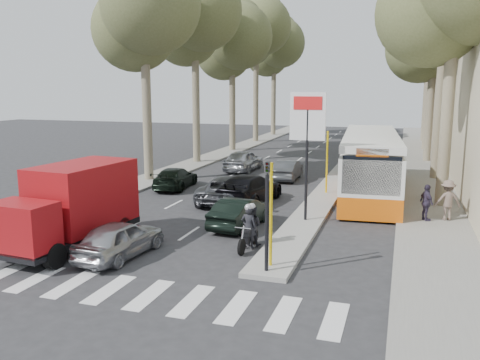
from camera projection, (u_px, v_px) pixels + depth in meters
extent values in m
plane|color=#28282B|center=(190.00, 251.00, 18.27)|extent=(120.00, 120.00, 0.00)
cube|color=gray|center=(423.00, 163.00, 39.05)|extent=(3.20, 70.00, 0.12)
cube|color=gray|center=(231.00, 150.00, 46.88)|extent=(2.40, 64.00, 0.12)
cube|color=gray|center=(326.00, 194.00, 27.56)|extent=(1.50, 26.00, 0.16)
cylinder|color=yellow|center=(271.00, 217.00, 16.03)|extent=(0.10, 0.10, 3.50)
cylinder|color=yellow|center=(306.00, 183.00, 21.65)|extent=(0.10, 0.10, 3.50)
cylinder|color=yellow|center=(327.00, 164.00, 27.26)|extent=(0.10, 0.10, 3.50)
cylinder|color=black|center=(307.00, 164.00, 21.49)|extent=(0.12, 0.12, 5.20)
cube|color=white|center=(308.00, 116.00, 21.13)|extent=(1.50, 0.10, 2.00)
cube|color=red|center=(308.00, 103.00, 20.98)|extent=(1.20, 0.02, 0.55)
cylinder|color=black|center=(267.00, 226.00, 15.59)|extent=(0.12, 0.12, 3.20)
imported|color=black|center=(267.00, 178.00, 15.32)|extent=(0.16, 0.41, 1.00)
cylinder|color=#6B604C|center=(147.00, 113.00, 31.16)|extent=(0.56, 0.56, 8.40)
sphere|color=#4D532F|center=(134.00, 29.00, 31.11)|extent=(5.20, 5.20, 5.20)
sphere|color=#4D532F|center=(151.00, 4.00, 29.00)|extent=(5.80, 5.80, 5.80)
cylinder|color=#6B604C|center=(196.00, 105.00, 38.63)|extent=(0.56, 0.56, 8.96)
sphere|color=#4D532F|center=(186.00, 32.00, 38.51)|extent=(5.20, 5.20, 5.20)
sphere|color=#4D532F|center=(202.00, 11.00, 36.39)|extent=(5.80, 5.80, 5.80)
cylinder|color=#6B604C|center=(232.00, 106.00, 46.13)|extent=(0.56, 0.56, 8.12)
sphere|color=#4D532F|center=(224.00, 51.00, 46.10)|extent=(5.20, 5.20, 5.20)
sphere|color=#4D532F|center=(239.00, 36.00, 44.01)|extent=(5.80, 5.80, 5.80)
sphere|color=#4D532F|center=(238.00, 25.00, 45.79)|extent=(4.80, 4.80, 4.80)
cylinder|color=#6B604C|center=(256.00, 97.00, 53.52)|extent=(0.56, 0.56, 9.52)
sphere|color=#4D532F|center=(249.00, 41.00, 53.34)|extent=(5.20, 5.20, 5.20)
sphere|color=#4D532F|center=(263.00, 26.00, 51.21)|extent=(5.80, 5.80, 5.80)
sphere|color=#4D532F|center=(261.00, 14.00, 52.95)|extent=(4.80, 4.80, 4.80)
cylinder|color=#6B604C|center=(274.00, 99.00, 61.11)|extent=(0.56, 0.56, 8.68)
sphere|color=#4D532F|center=(267.00, 55.00, 61.02)|extent=(5.20, 5.20, 5.20)
sphere|color=#4D532F|center=(280.00, 43.00, 58.91)|extent=(5.80, 5.80, 5.80)
sphere|color=#4D532F|center=(278.00, 34.00, 60.68)|extent=(4.80, 4.80, 4.80)
cylinder|color=#6B604C|center=(446.00, 121.00, 24.14)|extent=(0.56, 0.56, 8.40)
sphere|color=#4D532F|center=(431.00, 12.00, 24.08)|extent=(5.20, 5.20, 5.20)
cylinder|color=#6B604C|center=(439.00, 106.00, 31.52)|extent=(0.56, 0.56, 9.24)
sphere|color=#4D532F|center=(428.00, 14.00, 31.37)|extent=(5.20, 5.20, 5.20)
cylinder|color=#6B604C|center=(430.00, 112.00, 39.19)|extent=(0.56, 0.56, 7.84)
sphere|color=#4D532F|center=(420.00, 49.00, 39.20)|extent=(5.20, 5.20, 5.20)
sphere|color=#4D532F|center=(449.00, 32.00, 37.11)|extent=(5.80, 5.80, 5.80)
sphere|color=#4D532F|center=(438.00, 19.00, 38.90)|extent=(4.80, 4.80, 4.80)
cylinder|color=#6B604C|center=(428.00, 102.00, 46.55)|extent=(0.56, 0.56, 8.96)
sphere|color=#4D532F|center=(420.00, 41.00, 46.43)|extent=(5.20, 5.20, 5.20)
sphere|color=#4D532F|center=(444.00, 24.00, 44.31)|extent=(5.80, 5.80, 5.80)
sphere|color=#4D532F|center=(435.00, 12.00, 46.07)|extent=(4.80, 4.80, 4.80)
cylinder|color=#6B604C|center=(425.00, 102.00, 54.05)|extent=(0.56, 0.56, 8.40)
sphere|color=#4D532F|center=(418.00, 54.00, 54.00)|extent=(5.20, 5.20, 5.20)
sphere|color=#4D532F|center=(439.00, 40.00, 51.90)|extent=(5.80, 5.80, 5.80)
sphere|color=#4D532F|center=(432.00, 30.00, 53.67)|extent=(4.80, 4.80, 4.80)
imported|color=#A3A5AB|center=(120.00, 239.00, 17.49)|extent=(1.87, 3.95, 1.30)
imported|color=black|center=(240.00, 212.00, 21.26)|extent=(1.79, 3.96, 1.26)
imported|color=#4C4E54|center=(230.00, 189.00, 25.88)|extent=(2.35, 4.97, 1.37)
imported|color=black|center=(249.00, 189.00, 25.66)|extent=(2.63, 5.29, 1.48)
imported|color=#AFB1B7|center=(243.00, 160.00, 35.50)|extent=(1.94, 4.50, 1.51)
imported|color=#45484C|center=(288.00, 170.00, 32.12)|extent=(1.41, 3.87, 1.27)
imported|color=black|center=(175.00, 178.00, 29.42)|extent=(2.12, 4.33, 1.21)
cube|color=black|center=(71.00, 235.00, 18.44)|extent=(2.56, 5.83, 0.24)
cylinder|color=black|center=(11.00, 249.00, 17.11)|extent=(0.36, 0.87, 0.85)
cylinder|color=black|center=(55.00, 256.00, 16.38)|extent=(0.36, 0.87, 0.85)
cylinder|color=black|center=(82.00, 223.00, 20.36)|extent=(0.36, 0.87, 0.85)
cylinder|color=black|center=(121.00, 228.00, 19.64)|extent=(0.36, 0.87, 0.85)
cube|color=maroon|center=(23.00, 227.00, 16.32)|extent=(2.19, 1.50, 1.61)
cube|color=black|center=(7.00, 226.00, 15.72)|extent=(1.89, 0.24, 0.85)
cube|color=maroon|center=(83.00, 195.00, 18.89)|extent=(2.51, 4.14, 2.36)
cube|color=#D75A0B|center=(369.00, 183.00, 27.81)|extent=(3.68, 12.92, 1.00)
cube|color=silver|center=(370.00, 159.00, 27.57)|extent=(3.68, 12.92, 1.66)
cube|color=black|center=(370.00, 153.00, 27.51)|extent=(3.66, 12.42, 0.94)
cube|color=silver|center=(371.00, 137.00, 27.35)|extent=(3.68, 12.92, 0.33)
cube|color=black|center=(371.00, 176.00, 21.48)|extent=(2.44, 0.24, 1.66)
cube|color=#D75A0B|center=(372.00, 153.00, 21.30)|extent=(1.33, 0.16, 0.35)
cylinder|color=black|center=(342.00, 200.00, 24.23)|extent=(0.39, 1.08, 1.06)
cylinder|color=black|center=(397.00, 203.00, 23.63)|extent=(0.39, 1.08, 1.06)
cylinder|color=black|center=(348.00, 173.00, 31.78)|extent=(0.39, 1.08, 1.06)
cylinder|color=black|center=(390.00, 175.00, 31.19)|extent=(0.39, 1.08, 1.06)
cylinder|color=black|center=(242.00, 247.00, 17.73)|extent=(0.12, 0.60, 0.60)
cylinder|color=black|center=(254.00, 236.00, 19.01)|extent=(0.12, 0.60, 0.60)
cylinder|color=silver|center=(242.00, 237.00, 17.72)|extent=(0.07, 0.37, 0.74)
cube|color=black|center=(249.00, 238.00, 18.39)|extent=(0.24, 0.71, 0.28)
cube|color=black|center=(247.00, 233.00, 18.18)|extent=(0.30, 0.43, 0.20)
cube|color=black|center=(251.00, 231.00, 18.61)|extent=(0.29, 0.62, 0.11)
cylinder|color=silver|center=(243.00, 228.00, 17.72)|extent=(0.58, 0.06, 0.04)
imported|color=black|center=(249.00, 227.00, 18.32)|extent=(0.59, 0.40, 1.56)
imported|color=black|center=(252.00, 226.00, 18.67)|extent=(0.73, 0.43, 1.46)
sphere|color=#B2B2B7|center=(248.00, 207.00, 18.14)|extent=(0.26, 0.26, 0.26)
sphere|color=#B2B2B7|center=(252.00, 207.00, 18.51)|extent=(0.26, 0.26, 0.26)
imported|color=#362E45|center=(427.00, 203.00, 21.79)|extent=(0.84, 1.03, 1.59)
imported|color=#705D54|center=(448.00, 200.00, 21.89)|extent=(1.23, 0.79, 1.75)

